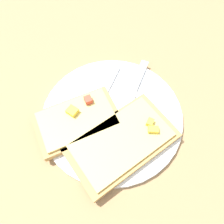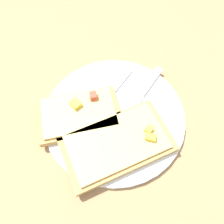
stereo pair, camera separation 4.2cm
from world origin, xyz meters
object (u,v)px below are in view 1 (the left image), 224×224
at_px(plate, 112,116).
at_px(pizza_slice_main, 122,142).
at_px(knife, 131,95).
at_px(pizza_slice_corner, 77,120).
at_px(fork, 97,108).

relative_size(plate, pizza_slice_main, 1.25).
relative_size(knife, pizza_slice_main, 0.90).
distance_m(knife, pizza_slice_corner, 0.12).
distance_m(pizza_slice_main, pizza_slice_corner, 0.09).
bearing_deg(knife, plate, -19.62).
distance_m(fork, knife, 0.08).
bearing_deg(pizza_slice_main, knife, -137.50).
bearing_deg(plate, pizza_slice_corner, -175.64).
height_order(fork, knife, knife).
distance_m(plate, pizza_slice_main, 0.07).
xyz_separation_m(knife, pizza_slice_main, (-0.04, -0.10, 0.01)).
relative_size(knife, pizza_slice_corner, 1.14).
relative_size(plate, fork, 1.56).
distance_m(plate, fork, 0.03).
bearing_deg(pizza_slice_corner, knife, -173.98).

